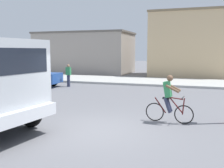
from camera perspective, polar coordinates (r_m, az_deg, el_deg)
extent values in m
plane|color=slate|center=(8.75, -2.81, -9.88)|extent=(120.00, 120.00, 0.00)
cube|color=#ADADA8|center=(21.78, 10.63, 0.49)|extent=(80.00, 5.00, 0.16)
cube|color=silver|center=(7.64, -18.37, -6.56)|extent=(0.57, 2.39, 0.36)
cube|color=black|center=(7.55, -19.62, 4.70)|extent=(0.41, 2.12, 0.70)
torus|color=black|center=(9.33, -17.44, -5.64)|extent=(1.12, 0.39, 1.10)
cylinder|color=black|center=(9.33, -17.44, -5.64)|extent=(0.53, 0.37, 0.50)
torus|color=black|center=(9.65, 15.30, -6.42)|extent=(0.68, 0.10, 0.68)
torus|color=black|center=(9.86, 9.23, -5.97)|extent=(0.68, 0.10, 0.68)
cylinder|color=#591E1E|center=(9.60, 13.36, -2.99)|extent=(0.60, 0.10, 0.09)
cylinder|color=#591E1E|center=(9.63, 13.67, -4.45)|extent=(0.51, 0.09, 0.57)
cylinder|color=#591E1E|center=(9.75, 10.41, -4.52)|extent=(0.44, 0.08, 0.57)
cylinder|color=#591E1E|center=(9.59, 15.21, -4.69)|extent=(0.10, 0.05, 0.59)
cylinder|color=black|center=(9.54, 15.12, -2.83)|extent=(0.07, 0.50, 0.03)
cube|color=black|center=(9.66, 11.62, -3.03)|extent=(0.25, 0.14, 0.06)
cube|color=#338C51|center=(9.59, 11.96, -1.11)|extent=(0.32, 0.34, 0.59)
sphere|color=brown|center=(9.53, 12.43, 1.25)|extent=(0.22, 0.22, 0.22)
cylinder|color=#2D334C|center=(9.78, 12.17, -4.29)|extent=(0.31, 0.15, 0.57)
cylinder|color=brown|center=(9.70, 13.32, -0.76)|extent=(0.50, 0.13, 0.29)
cylinder|color=#2D334C|center=(9.59, 11.92, -4.51)|extent=(0.31, 0.15, 0.57)
cylinder|color=brown|center=(9.39, 12.96, -1.00)|extent=(0.50, 0.13, 0.29)
cube|color=#234C9E|center=(19.89, -16.80, 1.33)|extent=(4.12, 2.02, 0.70)
cube|color=black|center=(19.91, -17.24, 3.20)|extent=(2.31, 1.62, 0.60)
cylinder|color=black|center=(20.06, -12.47, 0.51)|extent=(0.61, 0.23, 0.60)
cylinder|color=black|center=(18.57, -14.84, -0.08)|extent=(0.61, 0.23, 0.60)
cylinder|color=black|center=(21.29, -18.44, 0.69)|extent=(0.61, 0.23, 0.60)
cylinder|color=black|center=(19.90, -21.08, 0.14)|extent=(0.61, 0.23, 0.60)
cylinder|color=#2D334C|center=(19.24, -9.39, 0.68)|extent=(0.22, 0.22, 0.85)
cube|color=#338C51|center=(19.18, -9.43, 2.77)|extent=(0.34, 0.22, 0.56)
sphere|color=#9E7051|center=(19.15, -9.46, 3.94)|extent=(0.20, 0.20, 0.20)
cube|color=#9E9389|center=(31.60, -5.89, 6.58)|extent=(10.81, 5.88, 4.53)
cube|color=#5E5852|center=(31.66, -5.95, 10.86)|extent=(11.02, 5.99, 0.20)
cube|color=#D1B284|center=(28.02, 16.76, 7.91)|extent=(7.66, 6.53, 6.16)
cube|color=#7D6B4F|center=(28.26, 17.00, 14.36)|extent=(7.81, 6.66, 0.20)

